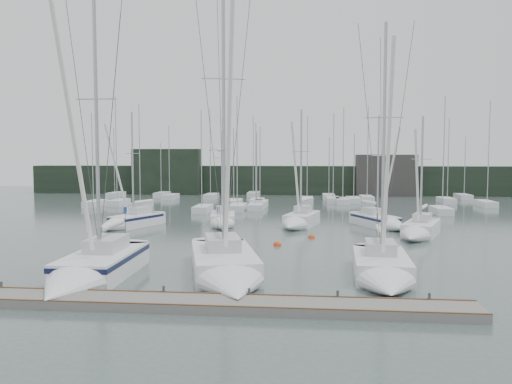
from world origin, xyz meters
TOP-DOWN VIEW (x-y plane):
  - ground at (0.00, 0.00)m, footprint 160.00×160.00m
  - dock at (0.00, -5.00)m, footprint 24.00×2.00m
  - far_treeline at (0.00, 62.00)m, footprint 90.00×4.00m
  - far_building_left at (-20.00, 60.00)m, footprint 12.00×3.00m
  - far_building_right at (18.00, 60.00)m, footprint 10.00×3.00m
  - mast_forest at (-0.09, 44.39)m, footprint 57.56×27.71m
  - sailboat_near_left at (-6.76, -1.49)m, footprint 3.45×10.89m
  - sailboat_near_center at (0.45, -0.58)m, footprint 6.11×11.67m
  - sailboat_near_right at (8.67, 0.15)m, footprint 3.49×9.43m
  - sailboat_mid_a at (-12.19, 18.71)m, footprint 5.11×7.82m
  - sailboat_mid_b at (-3.38, 20.63)m, footprint 3.42×7.96m
  - sailboat_mid_c at (3.83, 20.42)m, footprint 4.13×7.68m
  - sailboat_mid_d at (11.73, 20.99)m, footprint 5.27×7.87m
  - sailboat_mid_e at (13.74, 15.43)m, footprint 5.14×8.16m
  - buoy_a at (-2.82, 9.80)m, footprint 0.58×0.58m
  - buoy_b at (5.03, 14.66)m, footprint 0.58×0.58m
  - buoy_c at (-9.01, 10.18)m, footprint 0.62×0.62m
  - seagull at (-0.24, 1.03)m, footprint 1.11×0.53m
  - buoy_d at (2.43, 10.89)m, footprint 0.64×0.64m

SIDE VIEW (x-z plane):
  - ground at x=0.00m, z-range 0.00..0.00m
  - buoy_a at x=-2.82m, z-range -0.29..0.29m
  - buoy_b at x=5.03m, z-range -0.29..0.29m
  - buoy_c at x=-9.01m, z-range -0.31..0.31m
  - buoy_d at x=2.43m, z-range -0.32..0.32m
  - dock at x=0.00m, z-range 0.00..0.40m
  - mast_forest at x=-0.09m, z-range -6.95..7.92m
  - sailboat_mid_b at x=-3.38m, z-range -4.94..5.99m
  - sailboat_mid_e at x=13.74m, z-range -4.86..5.94m
  - sailboat_mid_d at x=11.73m, z-range -5.11..6.21m
  - sailboat_near_right at x=8.67m, z-range -6.91..8.02m
  - sailboat_mid_a at x=-12.19m, z-range -5.24..6.39m
  - sailboat_mid_c at x=3.83m, z-range -5.35..6.53m
  - sailboat_near_center at x=0.45m, z-range -8.72..9.95m
  - sailboat_near_left at x=-6.76m, z-range -7.62..8.94m
  - far_treeline at x=0.00m, z-range 0.00..5.00m
  - far_building_right at x=18.00m, z-range 0.00..7.00m
  - far_building_left at x=-20.00m, z-range 0.00..8.00m
  - seagull at x=-0.24m, z-range 6.96..7.18m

